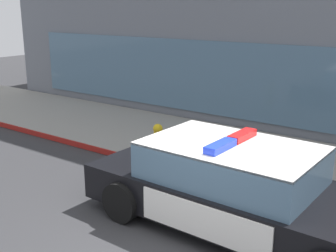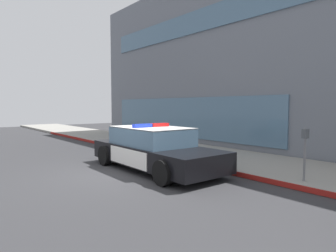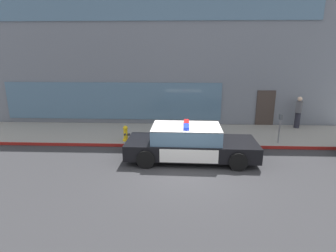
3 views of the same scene
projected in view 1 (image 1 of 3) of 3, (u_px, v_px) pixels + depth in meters
The scene contains 4 objects.
sidewalk at pixel (292, 164), 9.51m from camera, with size 48.00×3.59×0.15m, color gray.
curb_red_paint at pixel (257, 192), 8.10m from camera, with size 28.80×0.04×0.14m, color maroon.
police_cruiser at pixel (238, 188), 6.77m from camera, with size 5.14×2.21×1.49m.
fire_hydrant at pixel (158, 140), 9.83m from camera, with size 0.34×0.39×0.73m.
Camera 1 is at (3.04, -4.61, 3.45)m, focal length 46.22 mm.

